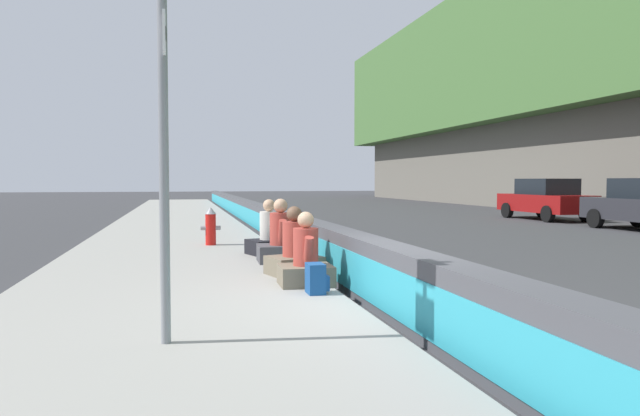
{
  "coord_description": "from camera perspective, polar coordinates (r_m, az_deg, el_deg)",
  "views": [
    {
      "loc": [
        -6.66,
        2.52,
        1.64
      ],
      "look_at": [
        8.43,
        -1.11,
        0.9
      ],
      "focal_mm": 32.65,
      "sensor_mm": 36.0,
      "label": 1
    }
  ],
  "objects": [
    {
      "name": "seated_person_far",
      "position": [
        11.85,
        -5.0,
        -2.85
      ],
      "size": [
        0.89,
        0.97,
        1.12
      ],
      "color": "black",
      "rests_on": "sidewalk_strip"
    },
    {
      "name": "seated_person_middle",
      "position": [
        9.27,
        -2.53,
        -4.45
      ],
      "size": [
        0.85,
        0.93,
        1.09
      ],
      "color": "#706651",
      "rests_on": "sidewalk_strip"
    },
    {
      "name": "jersey_barrier",
      "position": [
        7.22,
        7.13,
        -6.98
      ],
      "size": [
        76.0,
        0.45,
        0.85
      ],
      "color": "#47474C",
      "rests_on": "ground_plane"
    },
    {
      "name": "sidewalk_strip",
      "position": [
        6.84,
        -14.49,
        -10.62
      ],
      "size": [
        80.0,
        4.4,
        0.14
      ],
      "primitive_type": "cube",
      "color": "gray",
      "rests_on": "ground_plane"
    },
    {
      "name": "fire_hydrant",
      "position": [
        13.71,
        -10.67,
        -1.72
      ],
      "size": [
        0.26,
        0.46,
        0.88
      ],
      "color": "red",
      "rests_on": "sidewalk_strip"
    },
    {
      "name": "route_sign_post",
      "position": [
        5.51,
        -15.07,
        8.58
      ],
      "size": [
        0.44,
        0.09,
        3.6
      ],
      "color": "gray",
      "rests_on": "sidewalk_strip"
    },
    {
      "name": "ground_plane",
      "position": [
        7.31,
        7.14,
        -10.26
      ],
      "size": [
        160.0,
        160.0,
        0.0
      ],
      "primitive_type": "plane",
      "color": "#353538",
      "rests_on": "ground"
    },
    {
      "name": "backpack",
      "position": [
        7.76,
        -0.37,
        -6.96
      ],
      "size": [
        0.32,
        0.28,
        0.4
      ],
      "color": "navy",
      "rests_on": "sidewalk_strip"
    },
    {
      "name": "seated_person_rear",
      "position": [
        10.73,
        -3.87,
        -3.35
      ],
      "size": [
        0.75,
        0.86,
        1.16
      ],
      "color": "#424247",
      "rests_on": "sidewalk_strip"
    },
    {
      "name": "parked_car_fourth",
      "position": [
        25.95,
        21.22,
        0.83
      ],
      "size": [
        4.51,
        1.96,
        1.71
      ],
      "color": "maroon",
      "rests_on": "ground_plane"
    },
    {
      "name": "seated_person_foreground",
      "position": [
        8.36,
        -1.41,
        -5.32
      ],
      "size": [
        0.67,
        0.77,
        1.05
      ],
      "color": "#706651",
      "rests_on": "sidewalk_strip"
    }
  ]
}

